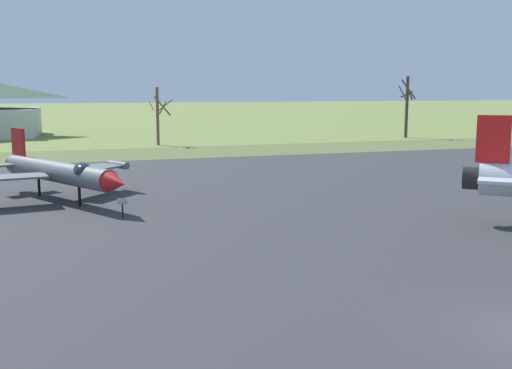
{
  "coord_description": "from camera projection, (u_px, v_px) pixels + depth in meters",
  "views": [
    {
      "loc": [
        -12.21,
        -12.41,
        6.6
      ],
      "look_at": [
        -3.35,
        14.39,
        2.19
      ],
      "focal_mm": 42.74,
      "sensor_mm": 36.0,
      "label": 1
    }
  ],
  "objects": [
    {
      "name": "jet_fighter_rear_center",
      "position": [
        60.0,
        172.0,
        35.66
      ],
      "size": [
        9.94,
        11.87,
        4.16
      ],
      "color": "#565B60",
      "rests_on": "ground"
    },
    {
      "name": "grass_verge_strip",
      "position": [
        178.0,
        153.0,
        63.87
      ],
      "size": [
        167.84,
        12.0,
        0.06
      ],
      "primitive_type": "cube",
      "color": "#556033",
      "rests_on": "ground"
    },
    {
      "name": "bare_tree_left_of_center",
      "position": [
        158.0,
        114.0,
        72.35
      ],
      "size": [
        2.69,
        3.34,
        6.87
      ],
      "color": "brown",
      "rests_on": "ground"
    },
    {
      "name": "asphalt_apron",
      "position": [
        302.0,
        215.0,
        32.12
      ],
      "size": [
        107.84,
        55.7,
        0.05
      ],
      "primitive_type": "cube",
      "color": "#333335",
      "rests_on": "ground"
    },
    {
      "name": "info_placard_rear_center",
      "position": [
        122.0,
        206.0,
        31.47
      ],
      "size": [
        0.56,
        0.33,
        1.06
      ],
      "color": "black",
      "rests_on": "ground"
    },
    {
      "name": "bare_tree_center",
      "position": [
        407.0,
        104.0,
        83.58
      ],
      "size": [
        2.53,
        2.57,
        8.38
      ],
      "color": "#42382D",
      "rests_on": "ground"
    }
  ]
}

